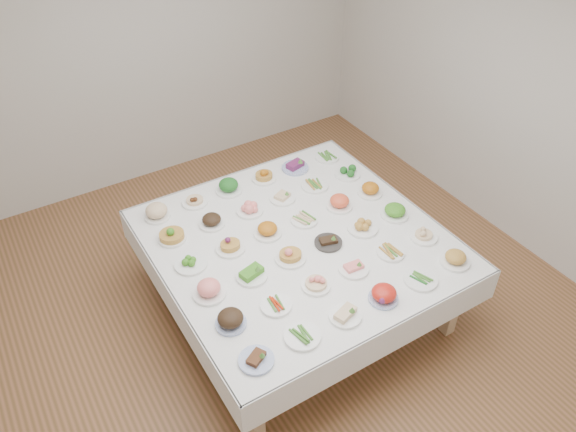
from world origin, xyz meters
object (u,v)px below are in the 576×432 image
display_table (298,245)px  dish_18 (190,262)px  dish_35 (327,157)px  dish_0 (256,358)px

display_table → dish_18: 0.86m
dish_35 → dish_0: bearing=-135.3°
dish_0 → dish_35: bearing=44.7°
dish_18 → dish_0: bearing=-90.3°
dish_0 → dish_18: (0.00, 1.01, 0.01)m
display_table → dish_35: 1.19m
display_table → dish_18: (-0.84, 0.17, 0.11)m
dish_0 → dish_18: 1.01m
dish_18 → dish_35: size_ratio=1.08×
display_table → dish_18: dish_18 is taller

